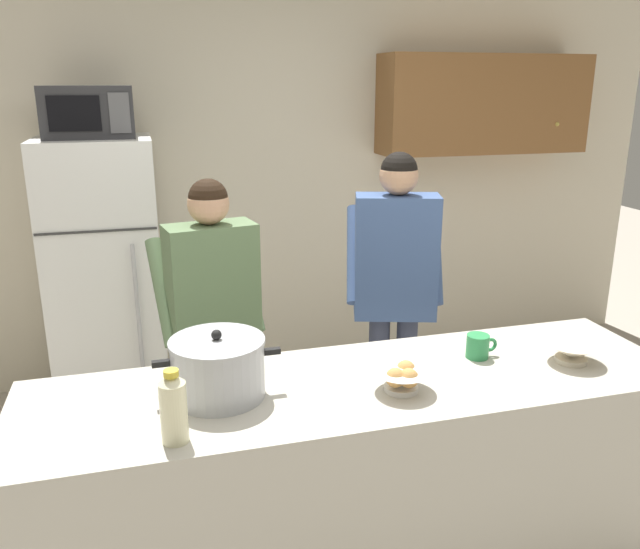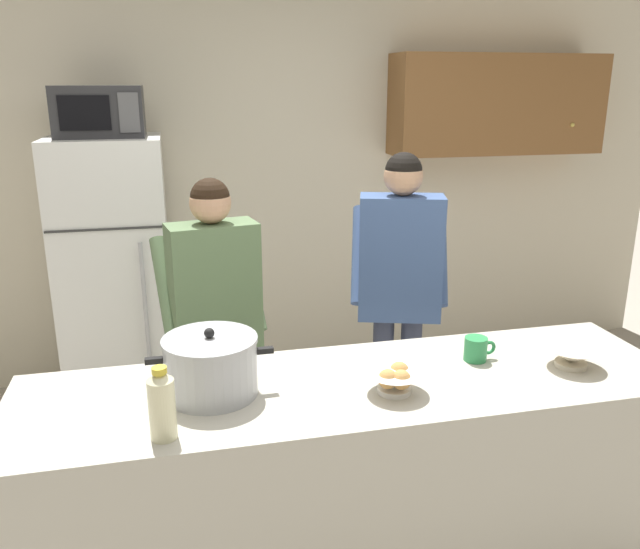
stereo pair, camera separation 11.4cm
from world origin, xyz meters
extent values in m
cube|color=beige|center=(0.00, 2.30, 1.30)|extent=(6.00, 0.12, 2.60)
cube|color=brown|center=(1.60, 2.07, 1.83)|extent=(1.47, 0.34, 0.66)
sphere|color=gold|center=(2.08, 1.90, 1.70)|extent=(0.03, 0.03, 0.03)
cube|color=#BCB7A8|center=(0.00, 0.00, 0.46)|extent=(2.45, 0.68, 0.92)
cube|color=white|center=(-0.97, 1.85, 0.84)|extent=(0.64, 0.64, 1.68)
cube|color=#333333|center=(-0.97, 1.53, 1.21)|extent=(0.63, 0.01, 0.01)
cylinder|color=#B2B2B7|center=(-0.79, 1.50, 0.75)|extent=(0.02, 0.02, 0.75)
cube|color=#2D2D30|center=(-0.97, 1.83, 1.82)|extent=(0.48, 0.36, 0.28)
cube|color=black|center=(-1.03, 1.65, 1.82)|extent=(0.26, 0.01, 0.18)
cube|color=#59595B|center=(-0.80, 1.65, 1.82)|extent=(0.11, 0.01, 0.21)
cylinder|color=black|center=(-0.37, 0.79, 0.38)|extent=(0.11, 0.11, 0.76)
cylinder|color=black|center=(-0.51, 0.77, 0.38)|extent=(0.11, 0.11, 0.76)
cube|color=#59724C|center=(-0.44, 0.78, 1.07)|extent=(0.43, 0.27, 0.61)
sphere|color=tan|center=(-0.44, 0.78, 1.46)|extent=(0.18, 0.18, 0.18)
sphere|color=black|center=(-0.44, 0.78, 1.49)|extent=(0.18, 0.18, 0.18)
cylinder|color=#59724C|center=(-0.27, 0.94, 1.05)|extent=(0.14, 0.37, 0.47)
cylinder|color=#59724C|center=(-0.66, 0.87, 1.05)|extent=(0.14, 0.37, 0.47)
cylinder|color=#33384C|center=(0.57, 0.89, 0.40)|extent=(0.11, 0.11, 0.80)
cylinder|color=#33384C|center=(0.43, 0.93, 0.40)|extent=(0.11, 0.11, 0.80)
cube|color=#3F598C|center=(0.50, 0.91, 1.12)|extent=(0.46, 0.32, 0.63)
sphere|color=tan|center=(0.50, 0.91, 1.53)|extent=(0.19, 0.19, 0.19)
sphere|color=black|center=(0.50, 0.91, 1.56)|extent=(0.18, 0.18, 0.18)
cylinder|color=#3F598C|center=(0.74, 0.96, 1.10)|extent=(0.19, 0.38, 0.49)
cylinder|color=#3F598C|center=(0.34, 1.09, 1.10)|extent=(0.19, 0.38, 0.49)
cylinder|color=#ADAFB5|center=(-0.51, 0.03, 1.02)|extent=(0.32, 0.32, 0.20)
cylinder|color=#ADAFB5|center=(-0.51, 0.03, 1.12)|extent=(0.33, 0.33, 0.02)
sphere|color=black|center=(-0.51, 0.03, 1.15)|extent=(0.04, 0.04, 0.04)
cube|color=black|center=(-0.70, 0.03, 1.07)|extent=(0.06, 0.02, 0.02)
cube|color=black|center=(-0.32, 0.03, 1.07)|extent=(0.06, 0.02, 0.02)
cylinder|color=#2D8C4C|center=(0.52, 0.08, 0.97)|extent=(0.09, 0.09, 0.10)
torus|color=#2D8C4C|center=(0.57, 0.08, 0.97)|extent=(0.06, 0.01, 0.06)
cylinder|color=white|center=(0.12, -0.11, 0.93)|extent=(0.12, 0.12, 0.02)
cone|color=white|center=(0.12, -0.11, 0.97)|extent=(0.22, 0.22, 0.06)
sphere|color=tan|center=(0.08, -0.13, 0.98)|extent=(0.07, 0.07, 0.07)
sphere|color=tan|center=(0.14, -0.08, 0.98)|extent=(0.07, 0.07, 0.07)
sphere|color=tan|center=(0.13, -0.15, 0.98)|extent=(0.07, 0.07, 0.07)
cylinder|color=beige|center=(0.85, -0.06, 0.93)|extent=(0.12, 0.12, 0.02)
cone|color=beige|center=(0.85, -0.06, 0.97)|extent=(0.22, 0.22, 0.06)
cylinder|color=beige|center=(-0.68, -0.23, 1.02)|extent=(0.08, 0.08, 0.19)
cone|color=beige|center=(-0.68, -0.23, 1.13)|extent=(0.08, 0.08, 0.03)
cylinder|color=gold|center=(-0.68, -0.23, 1.15)|extent=(0.05, 0.05, 0.02)
camera|label=1|loc=(-0.71, -2.01, 1.97)|focal=35.77mm
camera|label=2|loc=(-0.60, -2.03, 1.97)|focal=35.77mm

